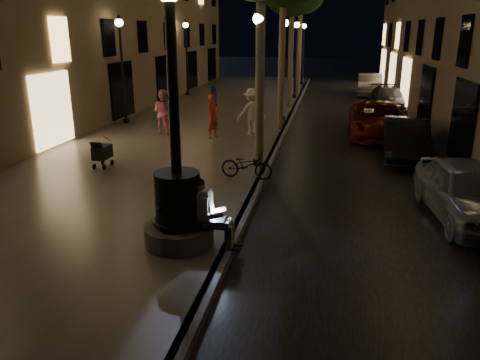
% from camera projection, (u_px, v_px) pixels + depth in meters
% --- Properties ---
extents(ground, '(120.00, 120.00, 0.00)m').
position_uv_depth(ground, '(286.00, 129.00, 21.58)').
color(ground, black).
rests_on(ground, ground).
extents(cobble_lane, '(6.00, 45.00, 0.02)m').
position_uv_depth(cobble_lane, '(353.00, 131.00, 21.05)').
color(cobble_lane, black).
rests_on(cobble_lane, ground).
extents(promenade, '(8.00, 45.00, 0.20)m').
position_uv_depth(promenade, '(202.00, 123.00, 22.25)').
color(promenade, '#66615A').
rests_on(promenade, ground).
extents(curb_strip, '(0.25, 45.00, 0.20)m').
position_uv_depth(curb_strip, '(286.00, 126.00, 21.55)').
color(curb_strip, '#59595B').
rests_on(curb_strip, ground).
extents(fountain_lamppost, '(1.40, 1.40, 5.21)m').
position_uv_depth(fountain_lamppost, '(178.00, 196.00, 9.21)').
color(fountain_lamppost, '#59595B').
rests_on(fountain_lamppost, promenade).
extents(seated_man_laptop, '(1.05, 0.36, 1.42)m').
position_uv_depth(seated_man_laptop, '(208.00, 211.00, 9.19)').
color(seated_man_laptop, tan).
rests_on(seated_man_laptop, promenade).
extents(lamp_curb_a, '(0.36, 0.36, 4.81)m').
position_uv_depth(lamp_curb_a, '(258.00, 68.00, 14.09)').
color(lamp_curb_a, black).
rests_on(lamp_curb_a, promenade).
extents(lamp_curb_b, '(0.36, 0.36, 4.81)m').
position_uv_depth(lamp_curb_b, '(284.00, 55.00, 21.58)').
color(lamp_curb_b, black).
rests_on(lamp_curb_b, promenade).
extents(lamp_curb_c, '(0.36, 0.36, 4.81)m').
position_uv_depth(lamp_curb_c, '(296.00, 49.00, 29.06)').
color(lamp_curb_c, black).
rests_on(lamp_curb_c, promenade).
extents(lamp_curb_d, '(0.36, 0.36, 4.81)m').
position_uv_depth(lamp_curb_d, '(303.00, 45.00, 36.55)').
color(lamp_curb_d, black).
rests_on(lamp_curb_d, promenade).
extents(lamp_left_b, '(0.36, 0.36, 4.81)m').
position_uv_depth(lamp_left_b, '(121.00, 56.00, 20.94)').
color(lamp_left_b, black).
rests_on(lamp_left_b, promenade).
extents(lamp_left_c, '(0.36, 0.36, 4.81)m').
position_uv_depth(lamp_left_c, '(186.00, 48.00, 30.30)').
color(lamp_left_c, black).
rests_on(lamp_left_c, promenade).
extents(stroller, '(0.42, 0.96, 0.98)m').
position_uv_depth(stroller, '(102.00, 152.00, 14.62)').
color(stroller, black).
rests_on(stroller, promenade).
extents(car_front, '(2.03, 4.25, 1.40)m').
position_uv_depth(car_front, '(467.00, 191.00, 11.04)').
color(car_front, '#9B9DA2').
rests_on(car_front, ground).
extents(car_second, '(1.72, 4.25, 1.37)m').
position_uv_depth(car_second, '(405.00, 139.00, 16.41)').
color(car_second, black).
rests_on(car_second, ground).
extents(car_third, '(2.50, 5.25, 1.45)m').
position_uv_depth(car_third, '(379.00, 120.00, 19.72)').
color(car_third, maroon).
rests_on(car_third, ground).
extents(car_rear, '(1.94, 4.42, 1.26)m').
position_uv_depth(car_rear, '(388.00, 98.00, 26.73)').
color(car_rear, '#2F2E33').
rests_on(car_rear, ground).
extents(car_fifth, '(1.78, 4.55, 1.48)m').
position_uv_depth(car_fifth, '(370.00, 85.00, 32.31)').
color(car_fifth, gray).
rests_on(car_fifth, ground).
extents(pedestrian_red, '(0.67, 0.76, 1.75)m').
position_uv_depth(pedestrian_red, '(213.00, 116.00, 18.58)').
color(pedestrian_red, red).
rests_on(pedestrian_red, promenade).
extents(pedestrian_pink, '(1.02, 0.86, 1.83)m').
position_uv_depth(pedestrian_pink, '(163.00, 112.00, 19.35)').
color(pedestrian_pink, pink).
rests_on(pedestrian_pink, promenade).
extents(pedestrian_white, '(1.41, 1.16, 1.90)m').
position_uv_depth(pedestrian_white, '(252.00, 112.00, 19.15)').
color(pedestrian_white, white).
rests_on(pedestrian_white, promenade).
extents(pedestrian_blue, '(0.76, 1.03, 1.62)m').
position_uv_depth(pedestrian_blue, '(213.00, 103.00, 22.41)').
color(pedestrian_blue, navy).
rests_on(pedestrian_blue, promenade).
extents(bicycle, '(1.59, 0.73, 0.81)m').
position_uv_depth(bicycle, '(247.00, 165.00, 13.56)').
color(bicycle, black).
rests_on(bicycle, promenade).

